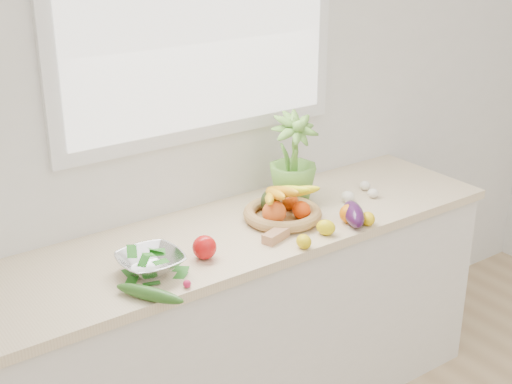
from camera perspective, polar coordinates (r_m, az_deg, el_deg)
back_wall at (r=2.93m, az=-4.48°, el=7.15°), size 4.50×0.02×2.70m
counter_cabinet at (r=3.08m, az=-0.99°, el=-10.83°), size 2.20×0.58×0.86m
countertop at (r=2.86m, az=-1.05°, el=-3.25°), size 2.24×0.62×0.04m
window_frame at (r=2.84m, az=-4.56°, el=14.89°), size 1.30×0.03×1.10m
window_pane at (r=2.83m, az=-4.34°, el=14.85°), size 1.18×0.01×0.98m
orange_loose at (r=2.91m, az=7.44°, el=-1.73°), size 0.10×0.10×0.08m
lemon_a at (r=2.68m, az=3.84°, el=-3.98°), size 0.06×0.08×0.05m
lemon_b at (r=2.90m, az=8.94°, el=-2.12°), size 0.08×0.09×0.06m
lemon_c at (r=2.80m, az=5.61°, el=-2.84°), size 0.09×0.10×0.06m
apple at (r=2.60m, az=-4.14°, el=-4.44°), size 0.09×0.09×0.09m
ginger at (r=2.74m, az=1.59°, el=-3.51°), size 0.13×0.08×0.04m
garlic_a at (r=3.25m, az=8.72°, el=0.51°), size 0.06×0.06×0.04m
garlic_b at (r=3.17m, az=9.35°, el=-0.09°), size 0.06×0.06×0.04m
garlic_c at (r=3.11m, az=7.37°, el=-0.39°), size 0.06×0.06×0.05m
eggplant at (r=2.90m, az=7.81°, el=-1.75°), size 0.17×0.22×0.08m
cucumber at (r=2.37m, az=-8.51°, el=-8.05°), size 0.17×0.24×0.05m
radish at (r=2.43m, az=-5.54°, el=-7.32°), size 0.03×0.03×0.03m
potted_herb at (r=3.03m, az=2.97°, el=2.80°), size 0.23×0.23×0.38m
fruit_basket at (r=2.90m, az=2.08°, el=-1.37°), size 0.33×0.33×0.18m
colander_with_spinach at (r=2.51m, az=-8.46°, el=-5.27°), size 0.23×0.23×0.12m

